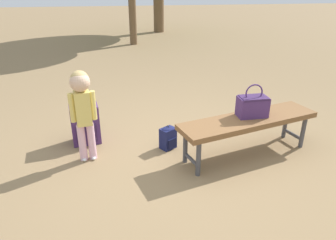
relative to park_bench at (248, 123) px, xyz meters
name	(u,v)px	position (x,y,z in m)	size (l,w,h in m)	color
ground_plane	(187,157)	(0.67, -0.02, -0.39)	(40.00, 40.00, 0.00)	#8C704C
park_bench	(248,123)	(0.00, 0.00, 0.00)	(1.65, 0.84, 0.45)	brown
handbag	(253,105)	(-0.04, -0.05, 0.18)	(0.33, 0.19, 0.37)	#4C2D66
child_standing	(82,102)	(1.76, -0.15, 0.28)	(0.27, 0.20, 1.00)	#E5B2C6
backpack_large	(85,121)	(1.81, -0.56, -0.12)	(0.36, 0.33, 0.55)	#4C2D66
backpack_small	(168,137)	(0.85, -0.26, -0.25)	(0.21, 0.20, 0.29)	#191E4C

